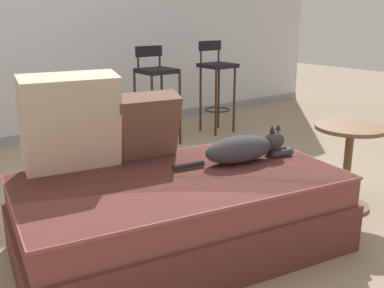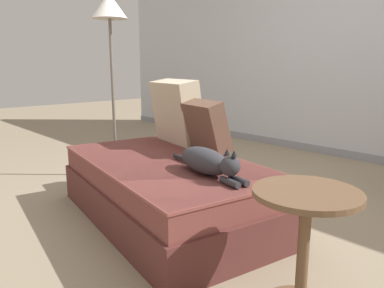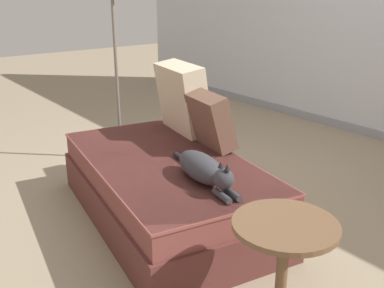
{
  "view_description": "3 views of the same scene",
  "coord_description": "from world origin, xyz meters",
  "px_view_note": "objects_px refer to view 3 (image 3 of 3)",
  "views": [
    {
      "loc": [
        -1.26,
        -2.15,
        1.21
      ],
      "look_at": [
        0.15,
        -0.3,
        0.54
      ],
      "focal_mm": 42.0,
      "sensor_mm": 36.0,
      "label": 1
    },
    {
      "loc": [
        1.9,
        -1.91,
        1.04
      ],
      "look_at": [
        0.15,
        -0.3,
        0.54
      ],
      "focal_mm": 35.0,
      "sensor_mm": 36.0,
      "label": 2
    },
    {
      "loc": [
        2.2,
        -1.89,
        1.45
      ],
      "look_at": [
        0.15,
        -0.3,
        0.54
      ],
      "focal_mm": 42.0,
      "sensor_mm": 36.0,
      "label": 3
    }
  ],
  "objects_px": {
    "couch": "(166,188)",
    "throw_pillow_corner": "(183,98)",
    "cat": "(204,169)",
    "side_table": "(282,263)",
    "throw_pillow_middle": "(211,121)"
  },
  "relations": [
    {
      "from": "throw_pillow_corner",
      "to": "cat",
      "type": "xyz_separation_m",
      "value": [
        0.81,
        -0.45,
        -0.18
      ]
    },
    {
      "from": "throw_pillow_middle",
      "to": "side_table",
      "type": "relative_size",
      "value": 0.72
    },
    {
      "from": "couch",
      "to": "throw_pillow_middle",
      "type": "bearing_deg",
      "value": 86.82
    },
    {
      "from": "throw_pillow_middle",
      "to": "side_table",
      "type": "bearing_deg",
      "value": -26.09
    },
    {
      "from": "cat",
      "to": "side_table",
      "type": "height_order",
      "value": "cat"
    },
    {
      "from": "throw_pillow_corner",
      "to": "throw_pillow_middle",
      "type": "height_order",
      "value": "throw_pillow_corner"
    },
    {
      "from": "couch",
      "to": "throw_pillow_corner",
      "type": "xyz_separation_m",
      "value": [
        -0.39,
        0.43,
        0.46
      ]
    },
    {
      "from": "cat",
      "to": "side_table",
      "type": "distance_m",
      "value": 0.78
    },
    {
      "from": "throw_pillow_corner",
      "to": "couch",
      "type": "bearing_deg",
      "value": -47.8
    },
    {
      "from": "couch",
      "to": "throw_pillow_middle",
      "type": "height_order",
      "value": "throw_pillow_middle"
    },
    {
      "from": "couch",
      "to": "throw_pillow_middle",
      "type": "relative_size",
      "value": 4.56
    },
    {
      "from": "couch",
      "to": "cat",
      "type": "distance_m",
      "value": 0.5
    },
    {
      "from": "side_table",
      "to": "couch",
      "type": "bearing_deg",
      "value": 170.17
    },
    {
      "from": "throw_pillow_corner",
      "to": "throw_pillow_middle",
      "type": "relative_size",
      "value": 1.34
    },
    {
      "from": "couch",
      "to": "cat",
      "type": "height_order",
      "value": "cat"
    }
  ]
}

